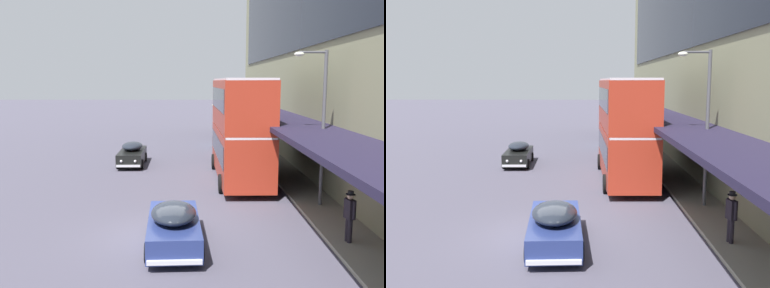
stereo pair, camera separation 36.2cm
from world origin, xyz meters
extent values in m
plane|color=#4E4A5A|center=(0.00, 0.00, 0.00)|extent=(240.00, 240.00, 0.00)
cube|color=#231D36|center=(6.40, 0.00, 3.56)|extent=(3.20, 72.00, 0.24)
cube|color=#AC2F1D|center=(3.91, 9.17, 1.70)|extent=(2.70, 9.58, 2.71)
cube|color=black|center=(3.91, 9.17, 2.03)|extent=(2.73, 8.81, 1.19)
cube|color=silver|center=(3.91, 9.17, 3.11)|extent=(2.60, 9.58, 0.12)
cube|color=#AC2F1D|center=(3.91, 9.17, 4.51)|extent=(2.70, 9.58, 2.71)
cube|color=black|center=(3.91, 9.17, 4.83)|extent=(2.73, 8.81, 1.19)
cube|color=silver|center=(3.91, 9.17, 5.91)|extent=(2.60, 9.58, 0.12)
cube|color=black|center=(3.85, 13.98, 5.61)|extent=(1.30, 0.07, 0.36)
cylinder|color=black|center=(2.57, 12.40, 0.50)|extent=(0.26, 1.00, 1.00)
cylinder|color=black|center=(5.17, 12.43, 0.50)|extent=(0.26, 1.00, 1.00)
cylinder|color=black|center=(2.64, 6.20, 0.50)|extent=(0.26, 1.00, 1.00)
cylinder|color=black|center=(5.24, 6.22, 0.50)|extent=(0.26, 1.00, 1.00)
cube|color=#A51519|center=(4.27, 17.28, 0.61)|extent=(1.73, 4.59, 0.77)
ellipsoid|color=#1E232D|center=(4.27, 17.05, 1.22)|extent=(1.52, 2.53, 0.50)
cube|color=silver|center=(4.29, 19.62, 0.37)|extent=(1.62, 0.13, 0.14)
cube|color=silver|center=(4.26, 14.94, 0.37)|extent=(1.62, 0.13, 0.14)
sphere|color=silver|center=(3.82, 19.59, 0.66)|extent=(0.18, 0.18, 0.18)
sphere|color=silver|center=(4.76, 19.59, 0.66)|extent=(0.18, 0.18, 0.18)
cylinder|color=black|center=(3.43, 18.71, 0.32)|extent=(0.14, 0.64, 0.64)
cylinder|color=black|center=(5.13, 18.70, 0.32)|extent=(0.14, 0.64, 0.64)
cylinder|color=black|center=(3.41, 15.87, 0.32)|extent=(0.14, 0.64, 0.64)
cylinder|color=black|center=(5.12, 15.86, 0.32)|extent=(0.14, 0.64, 0.64)
cube|color=black|center=(-3.06, 13.80, 0.63)|extent=(1.74, 4.45, 0.82)
ellipsoid|color=#1E232D|center=(-3.06, 14.03, 1.30)|extent=(1.50, 2.46, 0.58)
cube|color=silver|center=(-3.01, 11.55, 0.37)|extent=(1.56, 0.15, 0.14)
cube|color=silver|center=(-3.11, 16.06, 0.37)|extent=(1.56, 0.15, 0.14)
sphere|color=silver|center=(-2.56, 11.59, 0.68)|extent=(0.18, 0.18, 0.18)
sphere|color=silver|center=(-3.46, 11.57, 0.68)|extent=(0.18, 0.18, 0.18)
cylinder|color=black|center=(-2.21, 12.45, 0.32)|extent=(0.15, 0.64, 0.64)
cylinder|color=black|center=(-3.85, 12.42, 0.32)|extent=(0.15, 0.64, 0.64)
cylinder|color=black|center=(-2.27, 15.19, 0.32)|extent=(0.15, 0.64, 0.64)
cylinder|color=black|center=(-3.91, 15.16, 0.32)|extent=(0.15, 0.64, 0.64)
cube|color=navy|center=(0.48, -1.08, 0.62)|extent=(2.01, 4.51, 0.81)
ellipsoid|color=#1E232D|center=(0.49, -1.30, 1.29)|extent=(1.70, 2.51, 0.58)
cube|color=silver|center=(0.36, 1.18, 0.37)|extent=(1.70, 0.21, 0.14)
cube|color=silver|center=(0.59, -3.33, 0.37)|extent=(1.70, 0.21, 0.14)
sphere|color=silver|center=(-0.13, 1.13, 0.67)|extent=(0.18, 0.18, 0.18)
sphere|color=silver|center=(0.86, 1.18, 0.67)|extent=(0.18, 0.18, 0.18)
cylinder|color=black|center=(-0.48, 0.25, 0.32)|extent=(0.17, 0.65, 0.64)
cylinder|color=black|center=(1.30, 0.34, 0.32)|extent=(0.17, 0.65, 0.64)
cylinder|color=black|center=(-0.34, -2.49, 0.32)|extent=(0.17, 0.65, 0.64)
cylinder|color=black|center=(1.44, -2.40, 0.32)|extent=(0.17, 0.65, 0.64)
cube|color=teal|center=(3.96, 23.02, 0.76)|extent=(1.92, 4.37, 1.29)
cube|color=#ECE0C6|center=(3.96, 23.02, 1.55)|extent=(1.88, 4.28, 0.83)
cube|color=black|center=(3.96, 23.02, 1.45)|extent=(1.94, 3.94, 0.41)
ellipsoid|color=teal|center=(4.04, 25.12, 0.90)|extent=(1.63, 0.66, 1.11)
cylinder|color=black|center=(3.13, 24.31, 0.32)|extent=(0.19, 0.65, 0.64)
cylinder|color=black|center=(4.88, 24.24, 0.32)|extent=(0.19, 0.65, 0.64)
cylinder|color=black|center=(3.03, 21.81, 0.32)|extent=(0.19, 0.65, 0.64)
cylinder|color=black|center=(4.78, 21.74, 0.32)|extent=(0.19, 0.65, 0.64)
cylinder|color=black|center=(6.70, -1.16, 0.57)|extent=(0.16, 0.16, 0.85)
cylinder|color=black|center=(6.67, -1.01, 0.57)|extent=(0.16, 0.16, 0.85)
cube|color=black|center=(6.68, -1.08, 1.35)|extent=(0.32, 0.44, 0.70)
cylinder|color=black|center=(6.74, -1.34, 1.39)|extent=(0.10, 0.10, 0.63)
cylinder|color=black|center=(6.63, -0.83, 1.39)|extent=(0.10, 0.10, 0.63)
sphere|color=tan|center=(6.68, -1.08, 1.81)|extent=(0.22, 0.22, 0.22)
cylinder|color=black|center=(6.68, -1.08, 1.89)|extent=(0.33, 0.33, 0.02)
cylinder|color=black|center=(6.68, -1.08, 1.95)|extent=(0.21, 0.21, 0.12)
cylinder|color=#4C4C51|center=(7.05, 3.54, 3.66)|extent=(0.16, 0.16, 7.03)
cylinder|color=#4C4C51|center=(6.45, 3.54, 7.08)|extent=(1.20, 0.10, 0.10)
ellipsoid|color=silver|center=(5.85, 3.54, 7.00)|extent=(0.44, 0.28, 0.20)
camera|label=1|loc=(1.12, -15.62, 5.81)|focal=40.00mm
camera|label=2|loc=(1.49, -15.62, 5.81)|focal=40.00mm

